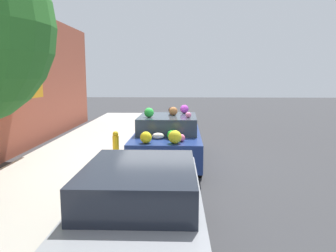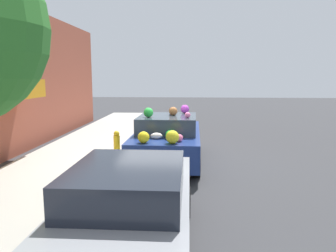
{
  "view_description": "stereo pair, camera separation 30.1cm",
  "coord_description": "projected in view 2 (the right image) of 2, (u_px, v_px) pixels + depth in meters",
  "views": [
    {
      "loc": [
        -9.41,
        -0.42,
        2.56
      ],
      "look_at": [
        0.0,
        -0.11,
        1.11
      ],
      "focal_mm": 35.0,
      "sensor_mm": 36.0,
      "label": 1
    },
    {
      "loc": [
        -9.4,
        -0.72,
        2.56
      ],
      "look_at": [
        0.0,
        -0.11,
        1.11
      ],
      "focal_mm": 35.0,
      "sensor_mm": 36.0,
      "label": 2
    }
  ],
  "objects": [
    {
      "name": "art_car",
      "position": [
        168.0,
        138.0,
        9.55
      ],
      "size": [
        4.21,
        1.91,
        1.7
      ],
      "rotation": [
        0.0,
        0.0,
        -0.02
      ],
      "color": "navy",
      "rests_on": "ground"
    },
    {
      "name": "fire_hydrant",
      "position": [
        117.0,
        142.0,
        10.41
      ],
      "size": [
        0.2,
        0.2,
        0.7
      ],
      "color": "gold",
      "rests_on": "sidewalk_curb"
    },
    {
      "name": "parked_car_plain",
      "position": [
        130.0,
        209.0,
        4.6
      ],
      "size": [
        4.23,
        1.71,
        1.37
      ],
      "rotation": [
        0.0,
        0.0,
        -0.0
      ],
      "color": "gray",
      "rests_on": "ground"
    },
    {
      "name": "sidewalk_curb",
      "position": [
        75.0,
        159.0,
        9.87
      ],
      "size": [
        24.0,
        3.2,
        0.13
      ],
      "color": "#B2ADA3",
      "rests_on": "ground"
    },
    {
      "name": "ground_plane",
      "position": [
        164.0,
        163.0,
        9.7
      ],
      "size": [
        60.0,
        60.0,
        0.0
      ],
      "primitive_type": "plane",
      "color": "#38383A"
    }
  ]
}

